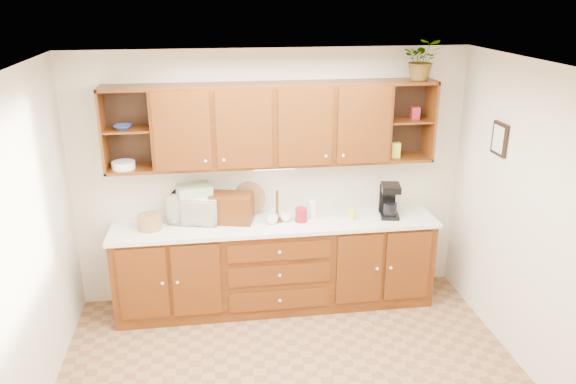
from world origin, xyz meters
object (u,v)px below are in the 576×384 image
object	(u,v)px
microwave	(195,208)
bread_box	(231,208)
coffee_maker	(389,201)
potted_plant	(422,60)

from	to	relation	value
microwave	bread_box	world-z (taller)	bread_box
coffee_maker	potted_plant	xyz separation A→B (m)	(0.28, 0.13, 1.38)
microwave	potted_plant	world-z (taller)	potted_plant
potted_plant	microwave	bearing A→B (deg)	179.40
microwave	bread_box	distance (m)	0.36
microwave	bread_box	xyz separation A→B (m)	(0.36, -0.08, 0.01)
potted_plant	bread_box	bearing A→B (deg)	-178.38
bread_box	potted_plant	size ratio (longest dim) A/B	1.04
coffee_maker	potted_plant	world-z (taller)	potted_plant
microwave	coffee_maker	size ratio (longest dim) A/B	1.44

